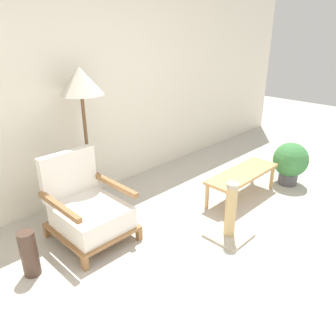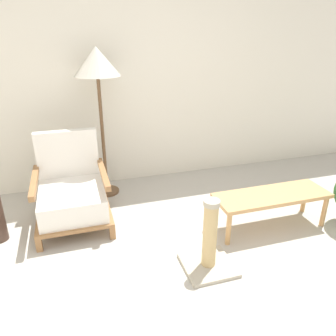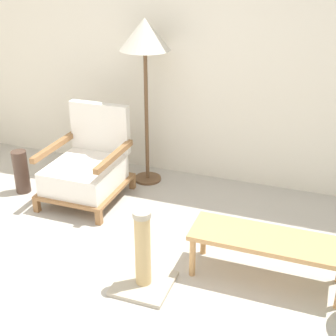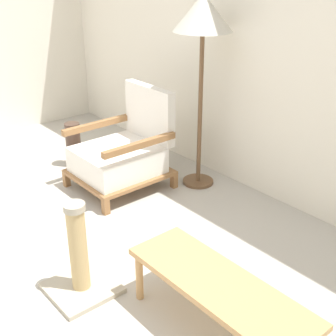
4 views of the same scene
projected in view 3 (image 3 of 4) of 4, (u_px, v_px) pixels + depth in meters
The scene contains 7 objects.
ground_plane at pixel (76, 336), 2.83m from camera, with size 14.00×14.00×0.00m, color #B7B2A8.
wall_back at pixel (197, 41), 4.30m from camera, with size 8.00×0.06×2.70m.
armchair at pixel (87, 167), 4.27m from camera, with size 0.67×0.75×0.83m.
floor_lamp at pixel (145, 41), 4.14m from camera, with size 0.46×0.46×1.58m.
coffee_table at pixel (268, 243), 3.20m from camera, with size 1.07×0.36×0.34m.
vase at pixel (21, 172), 4.42m from camera, with size 0.14×0.14×0.42m, color #473328.
scratching_post at pixel (143, 262), 3.17m from camera, with size 0.39×0.39×0.60m.
Camera 3 is at (1.25, -1.80, 2.13)m, focal length 50.00 mm.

